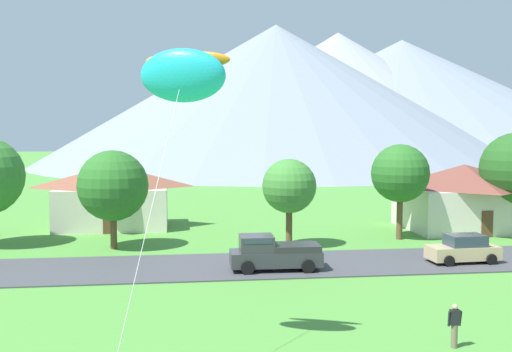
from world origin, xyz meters
TOP-DOWN VIEW (x-y plane):
  - road_strip at (0.00, 27.33)m, footprint 160.00×7.15m
  - mountain_far_west_ridge at (39.00, 153.85)m, footprint 107.09×107.09m
  - mountain_east_ridge at (17.94, 125.30)m, footprint 102.29×102.29m
  - mountain_central_ridge at (56.81, 155.20)m, footprint 124.86×124.86m
  - house_leftmost at (-8.91, 42.85)m, footprint 9.51×6.67m
  - house_left_center at (19.16, 38.59)m, footprint 9.94×8.57m
  - tree_left_of_center at (3.85, 32.81)m, footprint 3.70×3.70m
  - tree_center at (-8.00, 33.75)m, footprint 4.76×4.76m
  - tree_near_right at (12.40, 34.70)m, footprint 4.23×4.23m
  - parked_car_tan_west_end at (13.36, 26.36)m, footprint 4.28×2.24m
  - pickup_truck_charcoal_west_side at (1.66, 25.88)m, footprint 5.25×2.42m
  - kite_flyer_with_kite at (-3.62, 12.72)m, footprint 4.08×6.82m
  - watcher_person at (6.42, 12.56)m, footprint 0.56×0.24m

SIDE VIEW (x-z plane):
  - road_strip at x=0.00m, z-range 0.00..0.08m
  - parked_car_tan_west_end at x=13.36m, z-range 0.03..1.71m
  - watcher_person at x=6.42m, z-range 0.04..1.71m
  - pickup_truck_charcoal_west_side at x=1.66m, z-range 0.06..2.06m
  - house_leftmost at x=-8.91m, z-range 0.09..5.22m
  - house_left_center at x=19.16m, z-range 0.09..5.30m
  - tree_left_of_center at x=3.85m, z-range 1.15..7.20m
  - tree_center at x=-8.00m, z-range 0.94..7.62m
  - tree_near_right at x=12.40m, z-range 1.34..8.31m
  - kite_flyer_with_kite at x=-3.62m, z-range 4.40..15.45m
  - mountain_east_ridge at x=17.94m, z-range 0.00..29.65m
  - mountain_central_ridge at x=56.81m, z-range 0.00..31.05m
  - mountain_far_west_ridge at x=39.00m, z-range 0.00..32.46m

